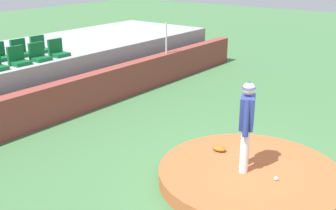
% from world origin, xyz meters
% --- Properties ---
extents(ground_plane, '(60.00, 60.00, 0.00)m').
position_xyz_m(ground_plane, '(0.00, 0.00, 0.00)').
color(ground_plane, '#3F6C3F').
extents(pitchers_mound, '(3.56, 3.56, 0.27)m').
position_xyz_m(pitchers_mound, '(0.00, 0.00, 0.14)').
color(pitchers_mound, '#A6542E').
rests_on(pitchers_mound, ground_plane).
extents(pitcher, '(0.74, 0.43, 1.75)m').
position_xyz_m(pitcher, '(-0.01, 0.14, 1.29)').
color(pitcher, white).
rests_on(pitcher, pitchers_mound).
extents(baseball, '(0.07, 0.07, 0.07)m').
position_xyz_m(baseball, '(-0.10, -0.57, 0.31)').
color(baseball, white).
rests_on(baseball, pitchers_mound).
extents(fielding_glove, '(0.21, 0.31, 0.11)m').
position_xyz_m(fielding_glove, '(0.35, 0.91, 0.33)').
color(fielding_glove, brown).
rests_on(fielding_glove, pitchers_mound).
extents(brick_barrier, '(17.58, 0.40, 1.02)m').
position_xyz_m(brick_barrier, '(0.00, 5.71, 0.51)').
color(brick_barrier, brown).
rests_on(brick_barrier, ground_plane).
extents(fence_post_right, '(0.06, 0.06, 1.08)m').
position_xyz_m(fence_post_right, '(4.78, 5.71, 1.56)').
color(fence_post_right, silver).
rests_on(fence_post_right, brick_barrier).
extents(bleacher_platform, '(16.55, 4.17, 1.42)m').
position_xyz_m(bleacher_platform, '(0.00, 8.41, 0.71)').
color(bleacher_platform, '#96949A').
rests_on(bleacher_platform, ground_plane).
extents(stadium_chair_1, '(0.48, 0.44, 0.50)m').
position_xyz_m(stadium_chair_1, '(-0.32, 6.86, 1.57)').
color(stadium_chair_1, '#0F592C').
rests_on(stadium_chair_1, bleacher_platform).
extents(stadium_chair_2, '(0.48, 0.44, 0.50)m').
position_xyz_m(stadium_chair_2, '(0.33, 6.84, 1.57)').
color(stadium_chair_2, '#0F592C').
rests_on(stadium_chair_2, bleacher_platform).
extents(stadium_chair_3, '(0.48, 0.44, 0.50)m').
position_xyz_m(stadium_chair_3, '(1.02, 6.88, 1.57)').
color(stadium_chair_3, '#0F592C').
rests_on(stadium_chair_3, bleacher_platform).
extents(stadium_chair_6, '(0.48, 0.44, 0.50)m').
position_xyz_m(stadium_chair_6, '(0.34, 7.73, 1.57)').
color(stadium_chair_6, '#0F592C').
rests_on(stadium_chair_6, bleacher_platform).
extents(stadium_chair_7, '(0.48, 0.44, 0.50)m').
position_xyz_m(stadium_chair_7, '(1.05, 7.77, 1.57)').
color(stadium_chair_7, '#0F592C').
rests_on(stadium_chair_7, bleacher_platform).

